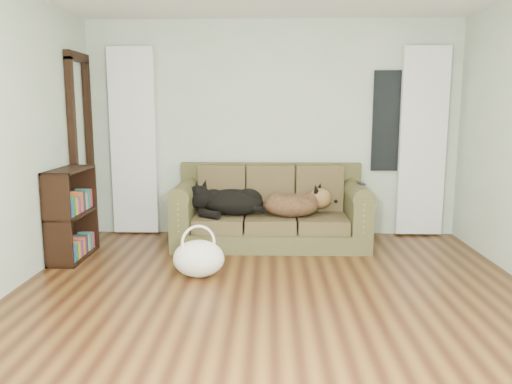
{
  "coord_description": "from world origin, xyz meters",
  "views": [
    {
      "loc": [
        -0.04,
        -3.64,
        1.55
      ],
      "look_at": [
        -0.18,
        1.6,
        0.67
      ],
      "focal_mm": 35.0,
      "sensor_mm": 36.0,
      "label": 1
    }
  ],
  "objects_px": {
    "sofa": "(271,206)",
    "tote_bag": "(199,260)",
    "dog_black_lab": "(229,203)",
    "dog_shepherd": "(294,204)",
    "bookshelf": "(72,211)"
  },
  "relations": [
    {
      "from": "sofa",
      "to": "tote_bag",
      "type": "bearing_deg",
      "value": -119.83
    },
    {
      "from": "dog_black_lab",
      "to": "dog_shepherd",
      "type": "height_order",
      "value": "dog_shepherd"
    },
    {
      "from": "dog_shepherd",
      "to": "tote_bag",
      "type": "relative_size",
      "value": 1.36
    },
    {
      "from": "dog_black_lab",
      "to": "dog_shepherd",
      "type": "distance_m",
      "value": 0.75
    },
    {
      "from": "sofa",
      "to": "tote_bag",
      "type": "height_order",
      "value": "sofa"
    },
    {
      "from": "sofa",
      "to": "bookshelf",
      "type": "relative_size",
      "value": 2.31
    },
    {
      "from": "dog_black_lab",
      "to": "sofa",
      "type": "bearing_deg",
      "value": 12.92
    },
    {
      "from": "bookshelf",
      "to": "tote_bag",
      "type": "bearing_deg",
      "value": -25.9
    },
    {
      "from": "tote_bag",
      "to": "sofa",
      "type": "bearing_deg",
      "value": 60.17
    },
    {
      "from": "sofa",
      "to": "dog_black_lab",
      "type": "height_order",
      "value": "sofa"
    },
    {
      "from": "tote_bag",
      "to": "bookshelf",
      "type": "distance_m",
      "value": 1.54
    },
    {
      "from": "dog_black_lab",
      "to": "bookshelf",
      "type": "height_order",
      "value": "bookshelf"
    },
    {
      "from": "sofa",
      "to": "dog_black_lab",
      "type": "bearing_deg",
      "value": -177.56
    },
    {
      "from": "sofa",
      "to": "tote_bag",
      "type": "relative_size",
      "value": 4.54
    },
    {
      "from": "dog_black_lab",
      "to": "dog_shepherd",
      "type": "relative_size",
      "value": 1.1
    }
  ]
}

